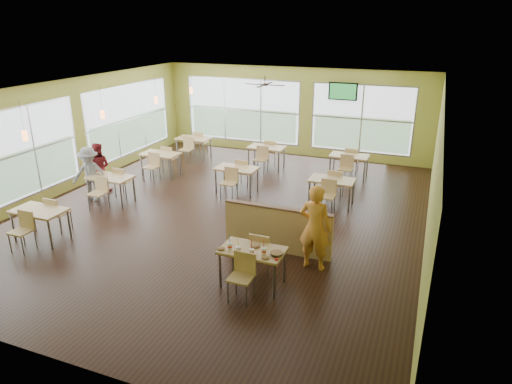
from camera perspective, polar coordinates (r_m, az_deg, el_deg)
room at (r=11.55m, az=-4.14°, el=4.82°), size 12.00×12.04×3.20m
window_bays at (r=15.43m, az=-8.17°, el=8.23°), size 9.24×10.24×2.38m
main_table at (r=8.61m, az=-0.45°, el=-7.87°), size 1.22×1.52×0.87m
half_wall_divider at (r=9.87m, az=2.70°, el=-4.67°), size 2.40×0.14×1.04m
dining_tables at (r=13.75m, az=-4.94°, el=3.18°), size 6.92×8.72×0.87m
pendant_lights at (r=13.56m, az=-15.48°, el=10.21°), size 0.11×7.31×0.86m
ceiling_fan at (r=14.00m, az=1.12°, el=13.28°), size 1.25×1.25×0.29m
tv_backwall at (r=16.36m, az=10.82°, el=12.25°), size 1.00×0.07×0.60m
man_plaid at (r=9.14m, az=7.38°, el=-4.41°), size 0.68×0.47×1.79m
patron_maroon at (r=14.07m, az=-19.13°, el=2.92°), size 0.88×0.80×1.46m
patron_grey at (r=13.38m, az=-20.05°, el=2.09°), size 1.12×0.84×1.54m
cup_blue at (r=8.53m, az=-3.28°, el=-6.77°), size 0.10×0.10×0.35m
cup_yellow at (r=8.38m, az=-2.25°, el=-7.24°), size 0.10×0.10×0.37m
cup_red_near at (r=8.31m, az=-0.55°, el=-7.52°), size 0.10×0.10×0.35m
cup_red_far at (r=8.35m, az=0.98°, el=-7.39°), size 0.10×0.10×0.34m
food_basket at (r=8.35m, az=2.60°, el=-7.69°), size 0.24×0.24×0.05m
ketchup_cup at (r=8.20m, az=2.59°, el=-8.40°), size 0.06×0.06×0.03m
wrapper_left at (r=8.57m, az=-4.39°, el=-7.04°), size 0.20×0.19×0.04m
wrapper_mid at (r=8.63m, az=-0.14°, el=-6.72°), size 0.19×0.17×0.05m
wrapper_right at (r=8.24m, az=1.20°, el=-8.18°), size 0.17×0.15×0.04m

